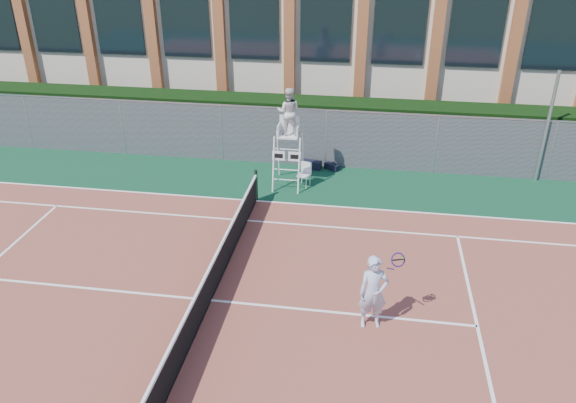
# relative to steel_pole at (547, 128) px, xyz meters

# --- Properties ---
(ground) EXTENTS (120.00, 120.00, 0.00)m
(ground) POSITION_rel_steel_pole_xyz_m (-9.63, -8.70, -1.99)
(ground) COLOR #233814
(apron) EXTENTS (36.00, 20.00, 0.01)m
(apron) POSITION_rel_steel_pole_xyz_m (-9.63, -7.70, -1.99)
(apron) COLOR #0D3D2A
(apron) RESTS_ON ground
(tennis_court) EXTENTS (23.77, 10.97, 0.02)m
(tennis_court) POSITION_rel_steel_pole_xyz_m (-9.63, -8.70, -1.97)
(tennis_court) COLOR brown
(tennis_court) RESTS_ON apron
(tennis_net) EXTENTS (0.10, 11.30, 1.10)m
(tennis_net) POSITION_rel_steel_pole_xyz_m (-9.63, -8.70, -1.46)
(tennis_net) COLOR black
(tennis_net) RESTS_ON ground
(fence) EXTENTS (40.00, 0.06, 2.20)m
(fence) POSITION_rel_steel_pole_xyz_m (-9.63, 0.10, -0.89)
(fence) COLOR #595E60
(fence) RESTS_ON ground
(hedge) EXTENTS (40.00, 1.40, 2.20)m
(hedge) POSITION_rel_steel_pole_xyz_m (-9.63, 1.30, -0.89)
(hedge) COLOR black
(hedge) RESTS_ON ground
(building) EXTENTS (45.00, 10.60, 8.22)m
(building) POSITION_rel_steel_pole_xyz_m (-9.63, 9.25, 2.15)
(building) COLOR beige
(building) RESTS_ON ground
(steel_pole) EXTENTS (0.12, 0.12, 3.99)m
(steel_pole) POSITION_rel_steel_pole_xyz_m (0.00, 0.00, 0.00)
(steel_pole) COLOR #9EA0A5
(steel_pole) RESTS_ON ground
(umpire_chair) EXTENTS (0.98, 1.51, 3.52)m
(umpire_chair) POSITION_rel_steel_pole_xyz_m (-8.77, -1.65, 0.58)
(umpire_chair) COLOR white
(umpire_chair) RESTS_ON ground
(plastic_chair) EXTENTS (0.50, 0.50, 0.85)m
(plastic_chair) POSITION_rel_steel_pole_xyz_m (-8.18, -1.70, -1.49)
(plastic_chair) COLOR silver
(plastic_chair) RESTS_ON apron
(sports_bag_near) EXTENTS (0.75, 0.39, 0.31)m
(sports_bag_near) POSITION_rel_steel_pole_xyz_m (-8.11, -0.23, -1.83)
(sports_bag_near) COLOR black
(sports_bag_near) RESTS_ON apron
(sports_bag_far) EXTENTS (0.61, 0.53, 0.23)m
(sports_bag_far) POSITION_rel_steel_pole_xyz_m (-7.35, -0.19, -1.87)
(sports_bag_far) COLOR black
(sports_bag_far) RESTS_ON apron
(tennis_player) EXTENTS (1.05, 0.75, 1.84)m
(tennis_player) POSITION_rel_steel_pole_xyz_m (-5.69, -9.02, -1.04)
(tennis_player) COLOR silver
(tennis_player) RESTS_ON tennis_court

